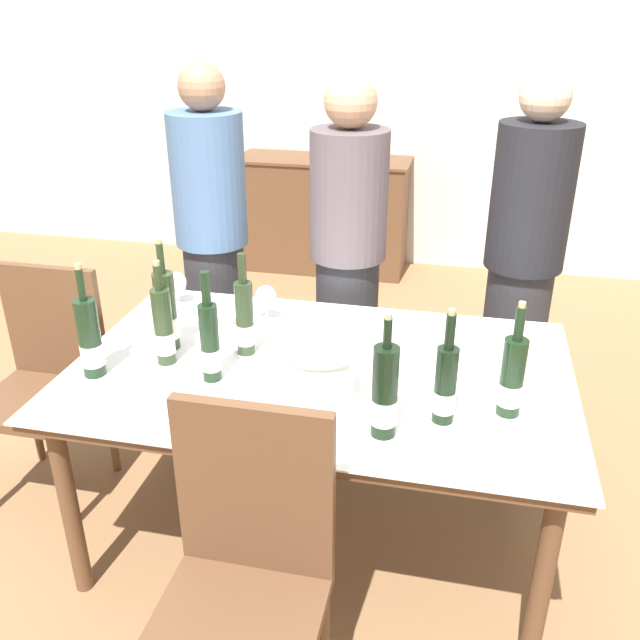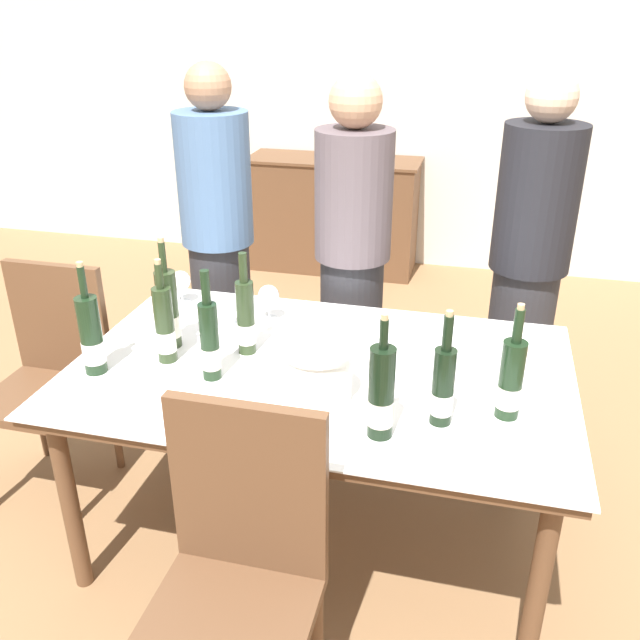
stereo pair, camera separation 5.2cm
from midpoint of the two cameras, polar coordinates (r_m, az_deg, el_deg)
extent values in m
plane|color=olive|center=(2.76, -0.57, -17.39)|extent=(12.00, 12.00, 0.00)
cube|color=silver|center=(5.13, 7.73, 19.86)|extent=(8.00, 0.10, 2.80)
cube|color=brown|center=(5.13, -0.01, 8.76)|extent=(1.22, 0.44, 0.82)
cube|color=brown|center=(5.02, -0.01, 13.34)|extent=(1.26, 0.46, 0.02)
cylinder|color=brown|center=(2.48, -20.90, -14.66)|extent=(0.06, 0.06, 0.69)
cylinder|color=brown|center=(2.18, 17.45, -20.61)|extent=(0.06, 0.06, 0.69)
cylinder|color=brown|center=(3.11, -12.39, -4.75)|extent=(0.06, 0.06, 0.69)
cylinder|color=brown|center=(2.87, 16.42, -7.95)|extent=(0.06, 0.06, 0.69)
cube|color=brown|center=(2.34, -0.64, -4.53)|extent=(1.66, 1.05, 0.04)
cube|color=white|center=(2.33, -0.64, -4.08)|extent=(1.69, 1.08, 0.01)
cylinder|color=white|center=(2.12, -0.77, -4.54)|extent=(0.21, 0.21, 0.17)
cylinder|color=white|center=(2.08, -0.78, -2.60)|extent=(0.22, 0.22, 0.01)
cylinder|color=black|center=(2.23, -9.92, -1.92)|extent=(0.06, 0.06, 0.27)
cylinder|color=silver|center=(2.26, -9.81, -3.25)|extent=(0.06, 0.06, 0.07)
cylinder|color=black|center=(2.15, -10.29, 2.61)|extent=(0.03, 0.03, 0.11)
cylinder|color=black|center=(1.92, 4.70, -6.07)|extent=(0.08, 0.08, 0.28)
cylinder|color=silver|center=(1.96, 4.64, -7.61)|extent=(0.08, 0.08, 0.08)
cylinder|color=black|center=(1.83, 4.91, -1.14)|extent=(0.02, 0.02, 0.09)
cylinder|color=tan|center=(1.81, 4.97, 0.33)|extent=(0.02, 0.02, 0.02)
cylinder|color=black|center=(2.02, 9.77, -5.44)|extent=(0.07, 0.07, 0.24)
cylinder|color=white|center=(2.04, 9.66, -6.73)|extent=(0.07, 0.07, 0.07)
cylinder|color=black|center=(1.93, 10.15, -0.99)|extent=(0.03, 0.03, 0.11)
cylinder|color=tan|center=(1.91, 10.29, 0.67)|extent=(0.02, 0.02, 0.02)
cylinder|color=black|center=(2.09, 15.18, -4.69)|extent=(0.07, 0.07, 0.25)
cylinder|color=silver|center=(2.12, 15.01, -5.97)|extent=(0.07, 0.07, 0.07)
cylinder|color=black|center=(2.01, 15.75, -0.31)|extent=(0.03, 0.03, 0.10)
cylinder|color=tan|center=(1.99, 15.95, 1.25)|extent=(0.02, 0.02, 0.02)
cylinder|color=#28381E|center=(2.46, -13.42, 0.73)|extent=(0.08, 0.08, 0.29)
cylinder|color=silver|center=(2.49, -13.28, -0.60)|extent=(0.08, 0.08, 0.08)
cylinder|color=#28381E|center=(2.39, -13.90, 5.04)|extent=(0.02, 0.02, 0.11)
cylinder|color=tan|center=(2.37, -14.05, 6.46)|extent=(0.02, 0.02, 0.02)
cylinder|color=#28381E|center=(2.38, -6.99, 0.12)|extent=(0.06, 0.06, 0.27)
cylinder|color=white|center=(2.40, -6.91, -1.16)|extent=(0.06, 0.06, 0.08)
cylinder|color=#28381E|center=(2.30, -7.23, 4.33)|extent=(0.03, 0.03, 0.11)
cylinder|color=#28381E|center=(2.36, -13.67, -0.56)|extent=(0.07, 0.07, 0.27)
cylinder|color=white|center=(2.39, -13.52, -1.84)|extent=(0.07, 0.07, 0.08)
cylinder|color=#28381E|center=(2.29, -14.12, 3.47)|extent=(0.03, 0.03, 0.09)
cylinder|color=tan|center=(2.28, -14.26, 4.66)|extent=(0.02, 0.02, 0.02)
cylinder|color=black|center=(2.36, -19.43, -1.45)|extent=(0.07, 0.07, 0.27)
cylinder|color=white|center=(2.38, -19.23, -2.73)|extent=(0.07, 0.07, 0.08)
cylinder|color=black|center=(2.28, -20.11, 2.81)|extent=(0.02, 0.02, 0.11)
cylinder|color=tan|center=(2.26, -20.34, 4.24)|extent=(0.02, 0.02, 0.02)
cylinder|color=white|center=(2.87, -12.34, 1.40)|extent=(0.06, 0.06, 0.00)
cylinder|color=white|center=(2.86, -12.40, 2.02)|extent=(0.01, 0.01, 0.06)
sphere|color=white|center=(2.84, -12.51, 3.14)|extent=(0.08, 0.08, 0.08)
cylinder|color=white|center=(2.63, -7.98, -0.53)|extent=(0.06, 0.06, 0.00)
cylinder|color=white|center=(2.62, -8.03, 0.21)|extent=(0.01, 0.01, 0.07)
sphere|color=white|center=(2.59, -8.11, 1.40)|extent=(0.07, 0.07, 0.07)
cylinder|color=white|center=(2.68, -5.06, 0.08)|extent=(0.07, 0.07, 0.00)
cylinder|color=white|center=(2.66, -5.09, 0.78)|extent=(0.01, 0.01, 0.07)
sphere|color=white|center=(2.64, -5.14, 2.01)|extent=(0.08, 0.08, 0.08)
cylinder|color=brown|center=(2.21, -10.73, -23.57)|extent=(0.03, 0.03, 0.44)
cube|color=brown|center=(1.87, -7.98, -24.08)|extent=(0.42, 0.42, 0.04)
cube|color=brown|center=(1.81, -6.39, -13.97)|extent=(0.42, 0.04, 0.51)
cylinder|color=brown|center=(2.82, -21.29, -12.70)|extent=(0.03, 0.03, 0.43)
cylinder|color=brown|center=(3.26, -23.37, -7.61)|extent=(0.03, 0.03, 0.43)
cylinder|color=brown|center=(3.07, -17.64, -8.73)|extent=(0.03, 0.03, 0.43)
cube|color=brown|center=(2.92, -23.16, -6.25)|extent=(0.42, 0.42, 0.04)
cube|color=brown|center=(2.94, -21.95, -0.13)|extent=(0.42, 0.04, 0.48)
cylinder|color=#2D2D33|center=(3.34, -8.97, -0.54)|extent=(0.28, 0.28, 0.86)
cylinder|color=#4C6B93|center=(3.10, -9.88, 11.57)|extent=(0.33, 0.33, 0.58)
sphere|color=#A37556|center=(3.03, -10.46, 18.77)|extent=(0.20, 0.20, 0.20)
cylinder|color=#2D2D33|center=(3.14, 1.75, -1.99)|extent=(0.28, 0.28, 0.86)
cylinder|color=#594C51|center=(2.89, 1.94, 10.46)|extent=(0.33, 0.33, 0.54)
sphere|color=tan|center=(2.82, 2.05, 17.95)|extent=(0.22, 0.22, 0.22)
cylinder|color=#2D2D33|center=(3.20, 15.30, -2.63)|extent=(0.28, 0.28, 0.84)
cylinder|color=black|center=(2.94, 16.91, 9.85)|extent=(0.33, 0.33, 0.60)
sphere|color=beige|center=(2.87, 17.96, 17.54)|extent=(0.20, 0.20, 0.20)
camera|label=1|loc=(0.03, -90.66, -0.32)|focal=38.00mm
camera|label=2|loc=(0.03, 89.34, 0.32)|focal=38.00mm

